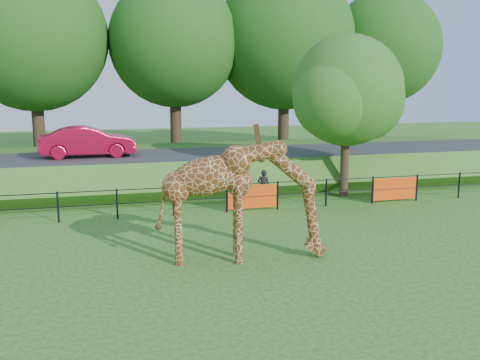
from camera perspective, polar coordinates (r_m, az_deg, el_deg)
The scene contains 9 objects.
ground at distance 12.25m, azimuth -2.17°, elevation -12.81°, with size 90.00×90.00×0.00m, color #215515.
giraffe at distance 14.44m, azimuth 0.32°, elevation -2.26°, with size 4.64×0.85×3.31m, color #552B11, non-canonical shape.
perimeter_fence at distance 19.63m, azimuth -7.13°, elevation -2.22°, with size 28.07×0.10×1.10m, color black, non-canonical shape.
embankment at distance 26.94m, azimuth -9.17°, elevation 1.41°, with size 40.00×9.00×1.30m, color #215515.
road at distance 25.36m, azimuth -8.90°, elevation 2.48°, with size 40.00×5.00×0.12m, color #2B2B2D.
car_red at distance 25.43m, azimuth -15.91°, elevation 3.95°, with size 1.49×4.26×1.40m, color #BC0D31.
visitor at distance 21.47m, azimuth 2.53°, elevation -0.69°, with size 0.50×0.33×1.36m, color black.
tree_east at distance 22.91m, azimuth 11.52°, elevation 8.88°, with size 5.40×4.71×6.76m.
bg_tree_line at distance 33.36m, azimuth -7.24°, elevation 14.46°, with size 37.30×8.80×11.82m.
Camera 1 is at (-2.35, -11.01, 4.85)m, focal length 40.00 mm.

